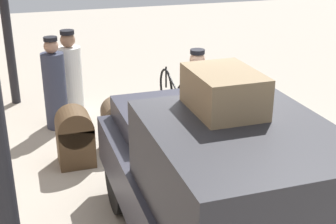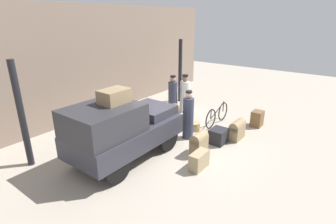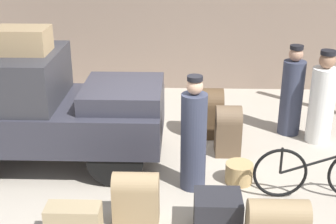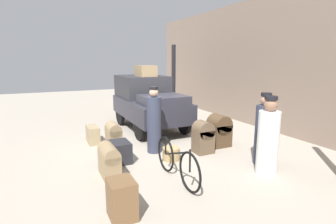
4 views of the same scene
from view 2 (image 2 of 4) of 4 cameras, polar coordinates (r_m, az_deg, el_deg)
name	(u,v)px [view 2 (image 2 of 4)]	position (r m, az deg, el deg)	size (l,w,h in m)	color
ground_plane	(169,141)	(9.07, 0.25, -6.25)	(30.00, 30.00, 0.00)	#A89E8E
station_building_facade	(88,63)	(11.20, -16.96, 10.14)	(16.00, 0.15, 4.50)	gray
canopy_pillar_left	(22,115)	(8.11, -29.26, -0.66)	(0.18, 0.18, 3.02)	black
canopy_pillar_right	(180,71)	(12.92, 2.66, 8.89)	(0.18, 0.18, 3.02)	black
truck	(121,129)	(7.66, -10.25, -3.61)	(3.47, 1.70, 1.82)	black
bicycle	(217,115)	(10.45, 10.62, -0.61)	(1.80, 0.04, 0.81)	black
wicker_basket	(194,126)	(9.86, 5.77, -3.13)	(0.41, 0.41, 0.31)	tan
conductor_in_dark_uniform	(188,117)	(9.00, 4.42, -1.06)	(0.37, 0.37, 1.72)	#33384C
porter_standing_middle	(173,96)	(11.47, 1.06, 3.54)	(0.40, 0.40, 1.66)	#33384C
porter_carrying_trunk	(185,95)	(11.64, 3.69, 3.73)	(0.44, 0.44, 1.66)	white
suitcase_small_leather	(199,143)	(8.16, 6.76, -6.66)	(0.59, 0.35, 0.71)	#937A56
trunk_barrel_dark	(153,112)	(10.37, -3.25, -0.09)	(0.53, 0.54, 0.89)	#4C3823
trunk_large_brown	(199,160)	(7.49, 6.78, -10.41)	(0.66, 0.31, 0.50)	#9E8966
trunk_wicker_pale	(237,129)	(9.38, 14.81, -3.66)	(0.71, 0.34, 0.67)	#937A56
trunk_umber_medium	(172,114)	(10.17, 0.93, -0.55)	(0.42, 0.46, 0.84)	brown
suitcase_black_upright	(257,119)	(10.70, 18.83, -1.38)	(0.47, 0.39, 0.61)	brown
suitcase_tan_flat	(218,136)	(8.99, 10.89, -5.15)	(0.59, 0.50, 0.49)	#232328
trunk_on_truck_roof	(114,96)	(7.21, -11.62, 3.39)	(0.79, 0.58, 0.38)	#937A56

